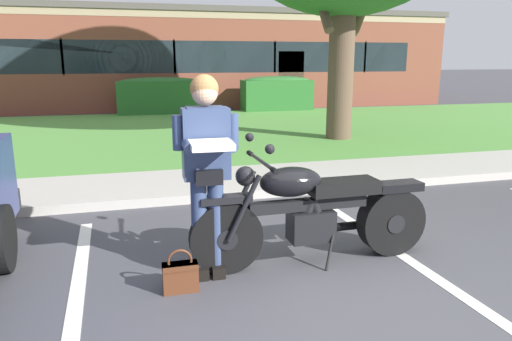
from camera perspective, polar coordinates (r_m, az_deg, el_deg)
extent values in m
plane|color=#424247|center=(3.87, 10.89, -15.17)|extent=(140.00, 140.00, 0.00)
cube|color=#ADA89E|center=(6.43, -0.61, -2.71)|extent=(60.00, 0.20, 0.12)
cube|color=#ADA89E|center=(7.24, -2.31, -1.09)|extent=(60.00, 1.50, 0.08)
cube|color=#518E3D|center=(12.20, -7.73, 4.61)|extent=(60.00, 8.76, 0.06)
cube|color=silver|center=(3.74, -21.06, -16.85)|extent=(0.24, 4.40, 0.01)
cube|color=silver|center=(4.45, 20.50, -11.79)|extent=(0.24, 4.40, 0.01)
cylinder|color=black|center=(4.15, -3.57, -8.06)|extent=(0.64, 0.11, 0.64)
cylinder|color=black|center=(4.15, -3.57, -8.06)|extent=(0.18, 0.12, 0.18)
cylinder|color=black|center=(4.73, 15.81, -5.84)|extent=(0.64, 0.19, 0.64)
cylinder|color=black|center=(4.73, 15.81, -5.84)|extent=(0.18, 0.20, 0.18)
cube|color=black|center=(4.04, -3.64, -3.42)|extent=(0.44, 0.15, 0.06)
cube|color=black|center=(4.66, 16.59, -1.81)|extent=(0.44, 0.21, 0.08)
cylinder|color=black|center=(4.01, -1.47, -4.57)|extent=(0.31, 0.05, 0.58)
cylinder|color=black|center=(4.16, -2.03, -3.92)|extent=(0.31, 0.05, 0.58)
sphere|color=black|center=(4.03, -1.29, -0.68)|extent=(0.17, 0.17, 0.17)
cylinder|color=black|center=(4.04, 0.63, 1.10)|extent=(0.04, 0.72, 0.03)
cylinder|color=black|center=(3.70, 2.22, -0.02)|extent=(0.05, 0.10, 0.04)
cylinder|color=black|center=(4.37, -0.72, 2.05)|extent=(0.05, 0.10, 0.04)
sphere|color=black|center=(3.72, 1.66, 2.57)|extent=(0.08, 0.08, 0.08)
sphere|color=black|center=(4.28, -0.77, 3.99)|extent=(0.08, 0.08, 0.08)
cube|color=black|center=(4.28, 6.25, -4.03)|extent=(1.10, 0.12, 0.10)
ellipsoid|color=black|center=(4.16, 4.16, -1.34)|extent=(0.56, 0.33, 0.26)
cube|color=black|center=(4.38, 10.31, -1.88)|extent=(0.64, 0.29, 0.12)
cube|color=black|center=(4.36, 6.56, -6.51)|extent=(0.40, 0.25, 0.28)
cylinder|color=black|center=(4.29, 6.19, -4.54)|extent=(0.18, 0.12, 0.21)
cylinder|color=black|center=(4.32, 7.03, -4.46)|extent=(0.18, 0.12, 0.21)
cylinder|color=black|center=(4.66, 10.10, -6.63)|extent=(0.60, 0.09, 0.08)
cylinder|color=black|center=(4.74, 12.29, -6.35)|extent=(0.60, 0.09, 0.08)
cylinder|color=black|center=(4.34, 8.78, -9.62)|extent=(0.12, 0.12, 0.30)
cube|color=black|center=(4.23, -4.65, -11.61)|extent=(0.12, 0.24, 0.10)
cube|color=black|center=(4.22, -6.57, -11.76)|extent=(0.12, 0.24, 0.10)
cylinder|color=navy|center=(4.11, -4.80, -6.67)|extent=(0.14, 0.14, 0.86)
cylinder|color=navy|center=(4.09, -6.75, -6.81)|extent=(0.14, 0.14, 0.86)
cube|color=navy|center=(3.91, -6.01, 3.22)|extent=(0.39, 0.23, 0.58)
cube|color=navy|center=(3.87, -6.11, 7.16)|extent=(0.31, 0.21, 0.06)
sphere|color=tan|center=(3.86, -6.16, 9.23)|extent=(0.21, 0.21, 0.21)
sphere|color=olive|center=(3.88, -6.20, 9.68)|extent=(0.23, 0.23, 0.23)
cube|color=black|center=(3.84, -5.66, -0.78)|extent=(0.22, 0.11, 0.12)
cylinder|color=navy|center=(3.78, -3.28, 3.23)|extent=(0.10, 0.34, 0.09)
cylinder|color=navy|center=(3.73, -8.12, 3.00)|extent=(0.10, 0.34, 0.09)
cylinder|color=navy|center=(3.91, -2.80, 4.76)|extent=(0.10, 0.10, 0.28)
cylinder|color=navy|center=(3.85, -9.26, 4.48)|extent=(0.10, 0.10, 0.28)
cube|color=white|center=(3.61, -5.38, 3.06)|extent=(0.33, 0.33, 0.05)
cube|color=#562D19|center=(3.95, -9.01, -12.49)|extent=(0.28, 0.12, 0.24)
cube|color=#562D19|center=(3.91, -9.05, -11.19)|extent=(0.28, 0.13, 0.04)
torus|color=#562D19|center=(3.89, -9.08, -10.63)|extent=(0.20, 0.02, 0.20)
cylinder|color=brown|center=(10.96, 10.07, 11.25)|extent=(0.56, 0.56, 2.98)
cube|color=#286028|center=(16.31, -11.39, 8.45)|extent=(2.77, 0.90, 1.10)
ellipsoid|color=#286028|center=(16.27, -11.48, 10.38)|extent=(2.63, 0.84, 0.28)
cube|color=#286028|center=(17.07, 2.50, 8.89)|extent=(2.45, 0.90, 1.10)
ellipsoid|color=#286028|center=(17.04, 2.51, 10.74)|extent=(2.33, 0.84, 0.28)
cube|color=brown|center=(23.11, -11.19, 12.68)|extent=(21.40, 11.88, 3.43)
cube|color=#998466|center=(17.29, -9.91, 17.95)|extent=(21.40, 0.10, 0.24)
cube|color=#4C4742|center=(23.17, -11.40, 17.17)|extent=(21.61, 12.00, 0.20)
cube|color=#1E282D|center=(17.22, -9.71, 13.22)|extent=(18.19, 0.06, 1.10)
cube|color=brown|center=(17.23, -22.12, 12.46)|extent=(0.08, 0.04, 1.20)
cube|color=brown|center=(17.21, -9.71, 13.22)|extent=(0.08, 0.04, 1.20)
cube|color=brown|center=(17.94, 2.25, 13.38)|extent=(0.08, 0.04, 1.20)
cube|color=brown|center=(19.34, 12.86, 13.06)|extent=(0.08, 0.04, 1.20)
cube|color=#473323|center=(18.18, 4.17, 10.71)|extent=(1.00, 0.08, 2.10)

